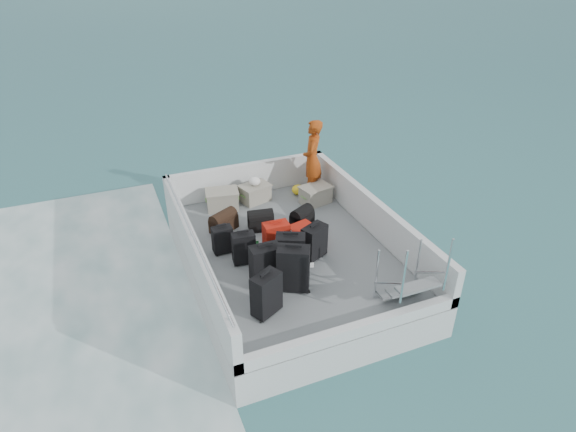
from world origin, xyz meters
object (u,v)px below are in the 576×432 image
Objects in this scene: suitcase_1 at (244,248)px; suitcase_7 at (314,242)px; suitcase_2 at (223,240)px; suitcase_8 at (298,237)px; passenger at (312,159)px; suitcase_5 at (276,239)px; suitcase_4 at (266,266)px; crate_1 at (223,199)px; crate_2 at (255,194)px; suitcase_3 at (293,269)px; crate_0 at (222,200)px; suitcase_0 at (266,295)px; crate_3 at (316,195)px; suitcase_6 at (291,253)px.

suitcase_7 is at bearing -8.61° from suitcase_1.
suitcase_2 reaches higher than suitcase_8.
suitcase_7 is (1.45, -0.76, 0.06)m from suitcase_2.
suitcase_8 is at bearing -1.91° from passenger.
suitcase_4 is at bearing -120.82° from suitcase_5.
crate_1 is (0.07, 2.80, -0.18)m from suitcase_4.
suitcase_7 reaches higher than crate_2.
suitcase_8 is 2.15m from passenger.
suitcase_3 is 1.05m from suitcase_5.
suitcase_4 reaches higher than crate_0.
suitcase_3 reaches higher than suitcase_0.
passenger is (1.55, 1.86, 0.54)m from suitcase_5.
suitcase_5 reaches higher than crate_0.
crate_0 is 0.37× the size of passenger.
suitcase_3 reaches higher than suitcase_5.
suitcase_5 is at bearing 10.89° from suitcase_1.
suitcase_4 is at bearing -71.90° from suitcase_1.
crate_3 reaches higher than crate_2.
crate_0 is 2.11m from passenger.
suitcase_2 is 2.90m from passenger.
crate_3 is at bearing -17.15° from crate_1.
crate_0 is (0.27, 3.43, -0.16)m from suitcase_0.
suitcase_2 is at bearing 109.90° from suitcase_4.
crate_0 is (0.18, 2.05, -0.10)m from suitcase_1.
suitcase_1 reaches higher than suitcase_2.
suitcase_7 is 2.43m from crate_2.
suitcase_5 is at bearing -24.90° from suitcase_2.
suitcase_3 is 3.38m from passenger.
suitcase_1 is at bearing -18.71° from passenger.
crate_2 is (0.74, 0.05, -0.01)m from crate_0.
crate_2 is 1.30m from crate_3.
suitcase_0 is at bearing -108.65° from suitcase_4.
suitcase_5 is (0.88, -0.40, 0.05)m from suitcase_2.
suitcase_8 is (-0.09, 0.50, -0.17)m from suitcase_7.
suitcase_7 is at bearing -83.47° from crate_2.
suitcase_5 is 2.08m from crate_3.
crate_1 is at bearing 60.02° from crate_0.
suitcase_2 is at bearing 126.79° from suitcase_7.
suitcase_4 is 1.22× the size of crate_2.
suitcase_5 is 0.55m from suitcase_6.
crate_2 is at bearing 3.56° from crate_0.
passenger is (2.43, 1.47, 0.59)m from suitcase_2.
suitcase_3 is at bearing -83.81° from crate_0.
suitcase_3 is at bearing -62.62° from suitcase_2.
crate_2 is (1.18, 1.64, -0.08)m from suitcase_2.
suitcase_1 is 0.35× the size of passenger.
crate_1 is 1.00× the size of crate_2.
suitcase_2 is 0.82× the size of crate_0.
suitcase_8 is 2.11m from crate_1.
passenger is (0.09, 0.39, 0.67)m from crate_3.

